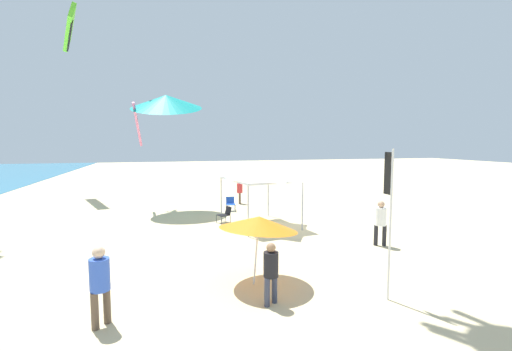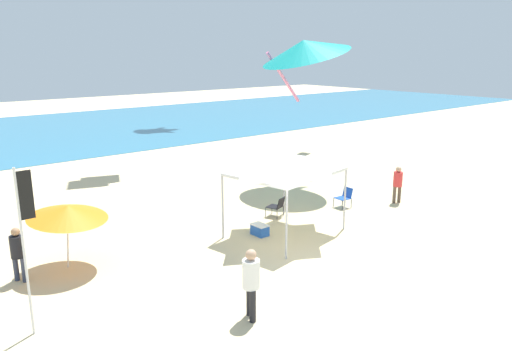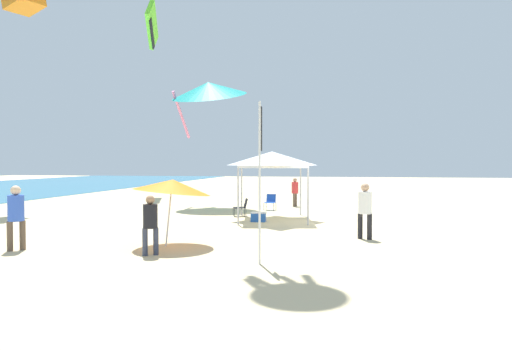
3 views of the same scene
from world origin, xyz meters
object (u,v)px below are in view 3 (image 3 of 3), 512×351
canopy_tent (272,160)px  person_beachcomber (365,206)px  person_near_umbrella (16,212)px  cooler_box (258,217)px  beach_umbrella (172,186)px  person_kite_handler (150,220)px  folding_chair_facing_ocean (270,201)px  person_watching_sky (295,190)px  folding_chair_near_cooler (242,206)px  banner_flag (260,167)px  kite_delta_teal (209,89)px  kite_parafoil_lime (152,27)px

canopy_tent → person_beachcomber: bearing=-140.9°
person_near_umbrella → cooler_box: bearing=-174.8°
beach_umbrella → person_kite_handler: 1.68m
folding_chair_facing_ocean → person_kite_handler: person_kite_handler is taller
person_watching_sky → beach_umbrella: bearing=-178.5°
folding_chair_facing_ocean → person_beachcomber: size_ratio=0.45×
canopy_tent → person_kite_handler: bearing=166.4°
folding_chair_near_cooler → banner_flag: (-9.85, -2.57, 1.91)m
canopy_tent → person_watching_sky: canopy_tent is taller
kite_delta_teal → folding_chair_near_cooler: bearing=-48.4°
folding_chair_near_cooler → person_kite_handler: (-9.38, 0.49, 0.47)m
folding_chair_near_cooler → kite_parafoil_lime: size_ratio=0.18×
kite_parafoil_lime → banner_flag: bearing=-170.2°
canopy_tent → kite_parafoil_lime: 20.19m
beach_umbrella → kite_delta_teal: 13.12m
folding_chair_facing_ocean → person_kite_handler: 12.51m
person_near_umbrella → kite_delta_teal: 14.65m
folding_chair_facing_ocean → folding_chair_near_cooler: bearing=-101.6°
person_beachcomber → kite_delta_teal: 13.69m
beach_umbrella → person_beachcomber: (2.33, -5.67, -0.73)m
cooler_box → canopy_tent: bearing=-29.4°
cooler_box → person_near_umbrella: person_near_umbrella is taller
beach_umbrella → kite_parafoil_lime: (20.49, 9.16, 10.81)m
person_near_umbrella → kite_parafoil_lime: 25.32m
person_beachcomber → kite_parafoil_lime: (18.16, 14.83, 11.54)m
person_beachcomber → kite_delta_teal: size_ratio=0.38×
canopy_tent → person_beachcomber: canopy_tent is taller
folding_chair_near_cooler → person_kite_handler: person_kite_handler is taller
person_watching_sky → kite_delta_teal: (-1.15, 4.66, 5.54)m
person_kite_handler → kite_delta_teal: kite_delta_teal is taller
folding_chair_near_cooler → kite_parafoil_lime: (12.56, 9.57, 12.12)m
cooler_box → kite_delta_teal: size_ratio=0.13×
banner_flag → beach_umbrella: bearing=57.1°
folding_chair_facing_ocean → kite_delta_teal: bearing=167.8°
person_watching_sky → folding_chair_near_cooler: bearing=171.5°
person_beachcomber → person_kite_handler: bearing=59.0°
folding_chair_facing_ocean → kite_delta_teal: size_ratio=0.17×
beach_umbrella → kite_parafoil_lime: 24.91m
person_beachcomber → kite_delta_teal: kite_delta_teal is taller
kite_parafoil_lime → folding_chair_facing_ocean: bearing=-151.0°
folding_chair_near_cooler → person_watching_sky: (5.25, -1.90, 0.47)m
folding_chair_near_cooler → person_near_umbrella: 10.44m
person_beachcomber → folding_chair_near_cooler: bearing=-21.1°
folding_chair_near_cooler → beach_umbrella: bearing=-22.4°
beach_umbrella → folding_chair_facing_ocean: beach_umbrella is taller
kite_parafoil_lime → person_beachcomber: bearing=-159.3°
folding_chair_near_cooler → person_kite_handler: bearing=-22.4°
cooler_box → person_beachcomber: 5.70m
canopy_tent → beach_umbrella: 7.23m
kite_delta_teal → canopy_tent: bearing=-42.2°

